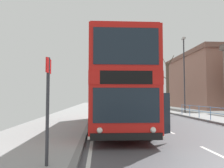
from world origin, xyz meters
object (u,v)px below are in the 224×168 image
bare_tree_far_00 (168,85)px  background_bus_far_lane (139,98)px  double_decker_bus_main (116,88)px  bare_tree_far_01 (147,89)px  bus_stop_sign_near (48,98)px  background_building_00 (217,81)px  street_lamp_far_side (184,69)px

bare_tree_far_00 → background_bus_far_lane: bearing=117.0°
double_decker_bus_main → bare_tree_far_01: bearing=74.4°
bare_tree_far_00 → bare_tree_far_01: (0.43, 14.53, -0.03)m
bare_tree_far_01 → bus_stop_sign_near: bearing=-105.9°
background_bus_far_lane → bare_tree_far_00: (2.83, -5.55, 1.74)m
double_decker_bus_main → bare_tree_far_00: (8.23, 16.43, 1.13)m
bus_stop_sign_near → background_building_00: size_ratio=0.15×
double_decker_bus_main → bus_stop_sign_near: 7.68m
double_decker_bus_main → bus_stop_sign_near: double_decker_bus_main is taller
street_lamp_far_side → background_building_00: (11.31, 13.91, -0.21)m
background_bus_far_lane → street_lamp_far_side: 11.80m
bus_stop_sign_near → bare_tree_far_01: bare_tree_far_01 is taller
street_lamp_far_side → bare_tree_far_01: bearing=89.3°
bare_tree_far_01 → background_building_00: background_building_00 is taller
double_decker_bus_main → bus_stop_sign_near: size_ratio=4.15×
bare_tree_far_01 → double_decker_bus_main: bearing=-105.6°
street_lamp_far_side → background_building_00: size_ratio=0.46×
bus_stop_sign_near → bare_tree_far_00: (10.45, 23.76, 1.73)m
bare_tree_far_01 → bare_tree_far_00: bearing=-91.7°
bare_tree_far_00 → bus_stop_sign_near: bearing=-113.7°
background_bus_far_lane → background_building_00: 14.92m
double_decker_bus_main → street_lamp_far_side: (8.42, 11.02, 2.57)m
bare_tree_far_00 → bare_tree_far_01: size_ratio=1.14×
bus_stop_sign_near → bare_tree_far_00: size_ratio=0.35×
background_bus_far_lane → bus_stop_sign_near: 30.28m
street_lamp_far_side → background_building_00: bearing=50.9°
double_decker_bus_main → bare_tree_far_00: size_ratio=1.47×
street_lamp_far_side → bare_tree_far_01: (0.25, 19.94, -1.47)m
background_bus_far_lane → double_decker_bus_main: bearing=-103.8°
double_decker_bus_main → bare_tree_far_01: bare_tree_far_01 is taller
background_building_00 → bare_tree_far_01: bearing=151.4°
background_building_00 → bus_stop_sign_near: bearing=-124.2°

